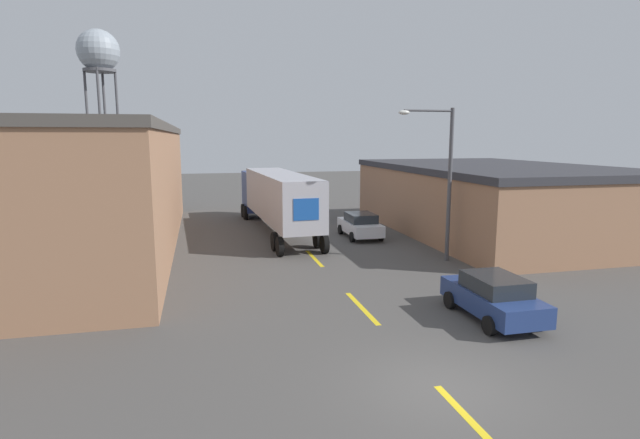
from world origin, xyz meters
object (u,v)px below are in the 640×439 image
object	(u,v)px
street_lamp	(443,173)
water_tower	(99,55)
parked_car_right_near	(493,296)
semi_truck	(276,196)
parked_car_right_far	(360,225)

from	to	relation	value
street_lamp	water_tower	bearing A→B (deg)	120.35
parked_car_right_near	street_lamp	distance (m)	9.05
parked_car_right_near	street_lamp	world-z (taller)	street_lamp
street_lamp	semi_truck	bearing A→B (deg)	124.92
parked_car_right_far	street_lamp	xyz separation A→B (m)	(2.08, -6.71, 3.69)
parked_car_right_far	water_tower	size ratio (longest dim) A/B	0.24
parked_car_right_far	water_tower	world-z (taller)	water_tower
parked_car_right_far	street_lamp	bearing A→B (deg)	-72.78
semi_truck	parked_car_right_far	world-z (taller)	semi_truck
semi_truck	street_lamp	bearing A→B (deg)	-58.09
parked_car_right_near	street_lamp	size ratio (longest dim) A/B	0.55
water_tower	parked_car_right_near	bearing A→B (deg)	-66.40
semi_truck	water_tower	distance (m)	33.79
parked_car_right_near	semi_truck	bearing A→B (deg)	105.13
parked_car_right_near	parked_car_right_far	distance (m)	14.70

